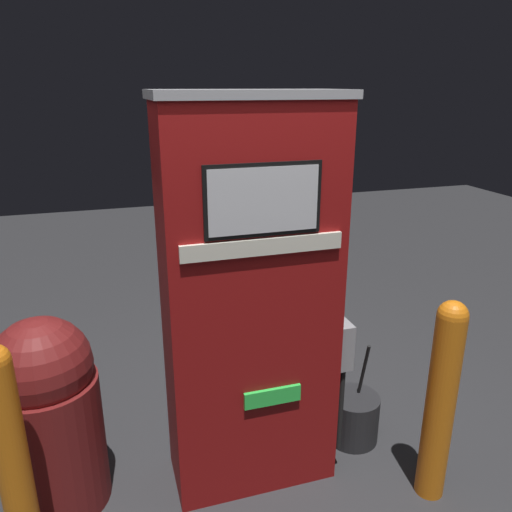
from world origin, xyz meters
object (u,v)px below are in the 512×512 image
object	(u,v)px
gas_pump	(251,303)
safety_bollard_far	(13,465)
safety_bollard	(441,398)
trash_bin	(49,414)
squeegee_bucket	(353,417)

from	to	relation	value
gas_pump	safety_bollard_far	size ratio (longest dim) A/B	1.78
safety_bollard	trash_bin	xyz separation A→B (m)	(-1.89, 0.53, -0.06)
safety_bollard_far	squeegee_bucket	size ratio (longest dim) A/B	1.76
safety_bollard	safety_bollard_far	distance (m)	1.99
squeegee_bucket	trash_bin	bearing A→B (deg)	179.10
trash_bin	safety_bollard	bearing A→B (deg)	-15.81
trash_bin	safety_bollard_far	distance (m)	0.45
gas_pump	squeegee_bucket	xyz separation A→B (m)	(0.67, 0.06, -0.88)
safety_bollard_far	safety_bollard	bearing A→B (deg)	-3.04
trash_bin	safety_bollard_far	world-z (taller)	safety_bollard_far
gas_pump	trash_bin	bearing A→B (deg)	175.10
safety_bollard	squeegee_bucket	world-z (taller)	safety_bollard
gas_pump	trash_bin	xyz separation A→B (m)	(-1.02, 0.09, -0.51)
gas_pump	squeegee_bucket	bearing A→B (deg)	5.21
gas_pump	safety_bollard	world-z (taller)	gas_pump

